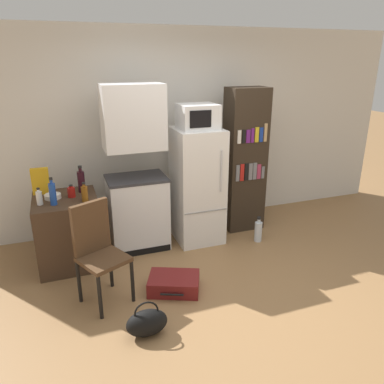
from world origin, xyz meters
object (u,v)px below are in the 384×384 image
object	(u,v)px
bottle_ketchup_red	(71,192)
cereal_box	(40,181)
handbag	(147,322)
microwave	(198,116)
bottle_amber_beer	(85,194)
bowl	(53,196)
bottle_wine_dark	(81,181)
refrigerator	(197,186)
kitchen_hutch	(136,176)
water_bottle_front	(258,231)
side_table	(68,231)
bookshelf	(245,161)
bottle_milk_white	(39,198)
bottle_blue_soda	(53,193)
chair	(97,245)
suitcase_large_flat	(174,283)

from	to	relation	value
bottle_ketchup_red	cereal_box	size ratio (longest dim) A/B	0.47
handbag	microwave	bearing A→B (deg)	56.24
bottle_amber_beer	bottle_ketchup_red	xyz separation A→B (m)	(-0.13, 0.20, -0.03)
bottle_ketchup_red	bowl	world-z (taller)	bottle_ketchup_red
bottle_amber_beer	bottle_wine_dark	xyz separation A→B (m)	(-0.01, 0.33, 0.04)
refrigerator	bottle_wine_dark	bearing A→B (deg)	176.92
bottle_ketchup_red	handbag	xyz separation A→B (m)	(0.46, -1.52, -0.73)
kitchen_hutch	water_bottle_front	size ratio (longest dim) A/B	5.89
side_table	bookshelf	distance (m)	2.40
bookshelf	bottle_milk_white	world-z (taller)	bookshelf
microwave	kitchen_hutch	bearing A→B (deg)	176.40
bottle_blue_soda	cereal_box	bearing A→B (deg)	106.81
bookshelf	chair	distance (m)	2.35
handbag	refrigerator	bearing A→B (deg)	56.26
side_table	cereal_box	distance (m)	0.64
microwave	bottle_milk_white	world-z (taller)	microwave
kitchen_hutch	water_bottle_front	bearing A→B (deg)	-15.34
handbag	water_bottle_front	distance (m)	2.15
cereal_box	handbag	distance (m)	2.08
side_table	water_bottle_front	world-z (taller)	side_table
side_table	water_bottle_front	size ratio (longest dim) A/B	2.35
bottle_blue_soda	bowl	size ratio (longest dim) A/B	1.69
bowl	cereal_box	world-z (taller)	cereal_box
kitchen_hutch	bottle_blue_soda	size ratio (longest dim) A/B	6.64
bookshelf	suitcase_large_flat	world-z (taller)	bookshelf
bottle_ketchup_red	water_bottle_front	xyz separation A→B (m)	(2.23, -0.30, -0.71)
kitchen_hutch	suitcase_large_flat	distance (m)	1.38
bottle_milk_white	water_bottle_front	bearing A→B (deg)	-3.92
microwave	bottle_milk_white	distance (m)	1.99
bottle_amber_beer	suitcase_large_flat	distance (m)	1.35
bottle_blue_soda	bookshelf	bearing A→B (deg)	8.47
microwave	bottle_amber_beer	bearing A→B (deg)	-169.69
refrigerator	suitcase_large_flat	xyz separation A→B (m)	(-0.64, -1.04, -0.65)
microwave	bottle_blue_soda	distance (m)	1.85
bottle_ketchup_red	suitcase_large_flat	xyz separation A→B (m)	(0.87, -0.98, -0.77)
microwave	bottle_blue_soda	bearing A→B (deg)	-172.18
bowl	bottle_amber_beer	bearing A→B (deg)	-33.57
bottle_ketchup_red	bottle_wine_dark	distance (m)	0.20
bowl	handbag	bearing A→B (deg)	-66.87
kitchen_hutch	bookshelf	bearing A→B (deg)	3.06
handbag	side_table	bearing A→B (deg)	109.76
kitchen_hutch	bottle_milk_white	distance (m)	1.11
refrigerator	bottle_ketchup_red	bearing A→B (deg)	-177.81
water_bottle_front	microwave	bearing A→B (deg)	153.39
bottle_blue_soda	bottle_milk_white	distance (m)	0.16
side_table	bottle_amber_beer	bearing A→B (deg)	-40.91
microwave	bottle_wine_dark	size ratio (longest dim) A/B	1.44
bottle_wine_dark	bowl	xyz separation A→B (m)	(-0.32, -0.11, -0.11)
refrigerator	bottle_amber_beer	world-z (taller)	refrigerator
side_table	bottle_blue_soda	xyz separation A→B (m)	(-0.11, -0.16, 0.52)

